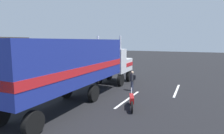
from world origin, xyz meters
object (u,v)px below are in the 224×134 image
semi_truck (80,63)px  parked_bus (2,57)px  person_bystander (132,80)px  motorcycle (132,101)px

semi_truck → parked_bus: (5.24, 15.21, -0.46)m
semi_truck → parked_bus: semi_truck is taller
person_bystander → motorcycle: (-3.97, -1.32, -0.41)m
semi_truck → person_bystander: 4.74m
semi_truck → person_bystander: size_ratio=8.72×
parked_bus → person_bystander: bearing=-95.2°
person_bystander → parked_bus: size_ratio=0.15×
parked_bus → motorcycle: 19.95m
semi_truck → person_bystander: (3.64, -2.56, -1.63)m
parked_bus → motorcycle: parked_bus is taller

